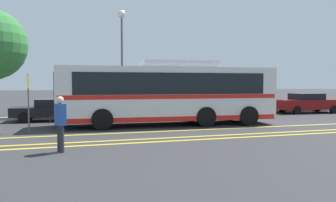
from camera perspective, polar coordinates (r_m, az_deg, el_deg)
ground_plane at (r=17.38m, az=-1.57°, el=-4.08°), size 220.00×220.00×0.00m
lane_strip_0 at (r=15.07m, az=2.42°, el=-5.15°), size 31.00×0.20×0.01m
lane_strip_1 at (r=13.40m, az=4.97°, el=-6.17°), size 31.00×0.20×0.01m
lane_strip_2 at (r=12.74m, az=6.19°, el=-6.65°), size 31.00×0.20×0.01m
curb_strip at (r=22.01m, az=-3.81°, el=-2.41°), size 39.00×0.36×0.15m
transit_bus at (r=17.03m, az=0.04°, el=1.52°), size 11.44×3.29×3.31m
parked_car_1 at (r=20.20m, az=-19.79°, el=-1.40°), size 4.18×2.10×1.26m
parked_car_2 at (r=20.59m, az=-2.77°, el=-1.08°), size 4.26×2.13×1.31m
parked_car_3 at (r=22.92m, az=12.67°, el=-0.65°), size 4.61×2.03×1.38m
parked_car_4 at (r=26.33m, az=23.12°, el=-0.31°), size 4.98×2.21×1.45m
pedestrian_0 at (r=10.71m, az=-18.24°, el=-3.22°), size 0.38×0.47×1.75m
bus_stop_sign at (r=15.55m, az=-23.14°, el=0.81°), size 0.07×0.40×2.56m
street_lamp at (r=22.66m, az=-8.04°, el=10.21°), size 0.49×0.49×7.08m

